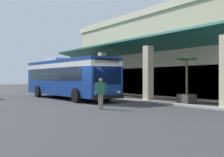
% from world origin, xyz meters
% --- Properties ---
extents(ground, '(120.00, 120.00, 0.00)m').
position_xyz_m(ground, '(0.00, 8.00, 0.00)').
color(ground, '#38383A').
extents(curb_strip, '(29.48, 0.50, 0.12)m').
position_xyz_m(curb_strip, '(-2.70, 3.49, 0.06)').
color(curb_strip, '#9E998E').
rests_on(curb_strip, ground).
extents(plaza_building, '(24.87, 16.14, 7.83)m').
position_xyz_m(plaza_building, '(-2.70, 13.13, 3.92)').
color(plaza_building, '#C6B793').
rests_on(plaza_building, ground).
extents(transit_bus, '(11.30, 3.12, 3.34)m').
position_xyz_m(transit_bus, '(-5.35, 0.27, 1.85)').
color(transit_bus, navy).
rests_on(transit_bus, ground).
extents(pedestrian, '(0.62, 0.46, 1.67)m').
position_xyz_m(pedestrian, '(2.51, -1.51, 0.94)').
color(pedestrian, '#726651').
rests_on(pedestrian, ground).
extents(potted_palm, '(1.63, 1.59, 3.06)m').
position_xyz_m(potted_palm, '(2.81, 5.11, 0.71)').
color(potted_palm, '#4C4742').
rests_on(potted_palm, ground).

